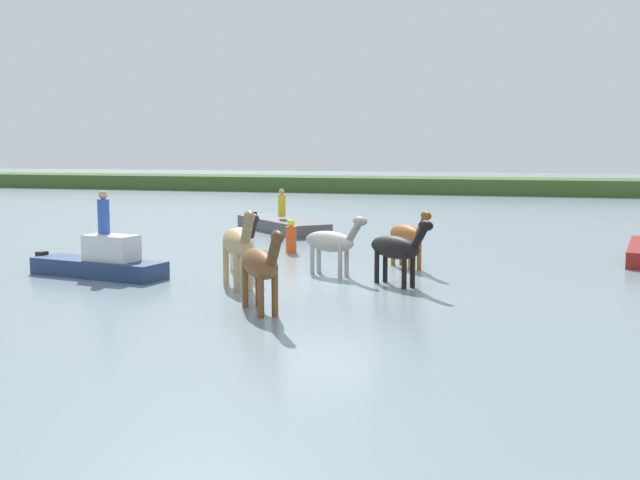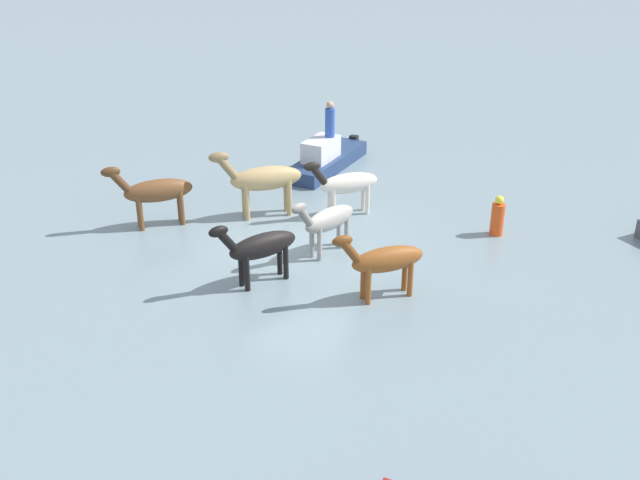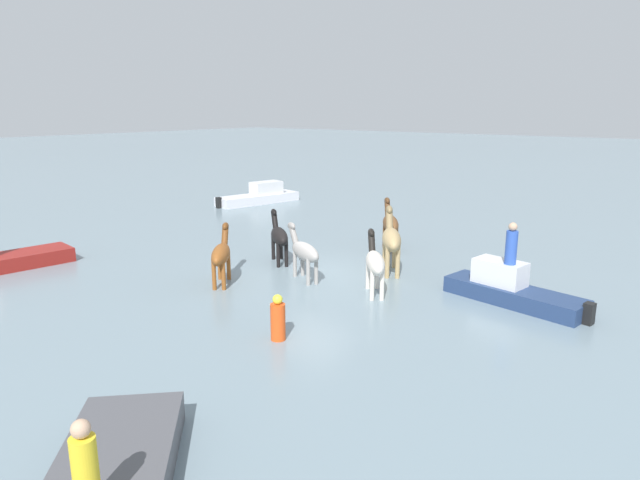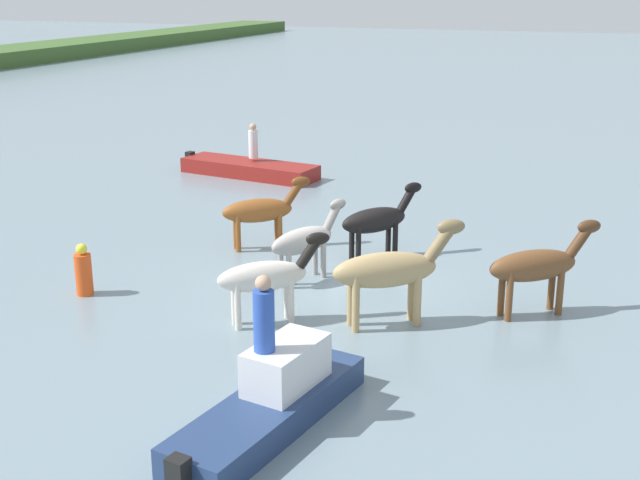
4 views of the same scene
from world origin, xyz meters
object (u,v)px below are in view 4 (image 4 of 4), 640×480
at_px(boat_skiff_near, 272,406).
at_px(horse_pinto_flank, 390,270).
at_px(person_spotter_bow, 253,142).
at_px(person_watcher_seated, 264,316).
at_px(horse_gray_outer, 537,266).
at_px(buoy_channel_marker, 84,272).
at_px(horse_dun_straggler, 305,240).
at_px(horse_mid_herd, 377,220).
at_px(horse_rear_stallion, 266,276).
at_px(horse_chestnut_trailing, 261,211).
at_px(boat_dinghy_port, 249,171).

bearing_deg(boat_skiff_near, horse_pinto_flank, 2.47).
bearing_deg(person_spotter_bow, person_watcher_seated, -153.99).
relative_size(horse_gray_outer, buoy_channel_marker, 1.88).
distance_m(horse_pinto_flank, horse_dun_straggler, 3.03).
height_order(horse_mid_herd, buoy_channel_marker, horse_mid_herd).
distance_m(horse_rear_stallion, person_watcher_seated, 3.87).
bearing_deg(horse_mid_herd, boat_skiff_near, -135.56).
height_order(horse_mid_herd, person_watcher_seated, person_watcher_seated).
height_order(horse_mid_herd, horse_rear_stallion, horse_mid_herd).
bearing_deg(horse_gray_outer, horse_pinto_flank, 173.13).
distance_m(horse_gray_outer, buoy_channel_marker, 9.40).
xyz_separation_m(horse_chestnut_trailing, boat_dinghy_port, (7.17, 3.80, -0.80)).
relative_size(horse_dun_straggler, buoy_channel_marker, 1.85).
xyz_separation_m(boat_skiff_near, person_watcher_seated, (0.06, 0.14, 1.41)).
xyz_separation_m(boat_dinghy_port, person_spotter_bow, (0.18, -0.10, 0.97)).
relative_size(horse_chestnut_trailing, boat_dinghy_port, 0.39).
relative_size(horse_dun_straggler, boat_dinghy_port, 0.41).
bearing_deg(horse_mid_herd, horse_pinto_flank, -121.03).
xyz_separation_m(horse_dun_straggler, horse_gray_outer, (-0.20, -5.04, 0.10)).
xyz_separation_m(horse_mid_herd, person_watcher_seated, (-8.00, -0.74, 0.75)).
height_order(boat_skiff_near, person_watcher_seated, person_watcher_seated).
distance_m(person_spotter_bow, buoy_channel_marker, 11.77).
bearing_deg(person_spotter_bow, horse_chestnut_trailing, -153.31).
bearing_deg(boat_skiff_near, horse_rear_stallion, 35.47).
bearing_deg(horse_chestnut_trailing, buoy_channel_marker, -155.05).
bearing_deg(horse_mid_herd, horse_rear_stallion, -151.97).
relative_size(horse_gray_outer, boat_dinghy_port, 0.42).
relative_size(horse_mid_herd, boat_skiff_near, 0.47).
distance_m(horse_pinto_flank, horse_chestnut_trailing, 5.64).
bearing_deg(horse_rear_stallion, horse_pinto_flank, -20.40).
xyz_separation_m(horse_pinto_flank, boat_skiff_near, (-4.29, 0.55, -0.83)).
relative_size(horse_dun_straggler, horse_rear_stallion, 1.07).
bearing_deg(horse_rear_stallion, boat_dinghy_port, 78.04).
bearing_deg(person_spotter_bow, horse_gray_outer, -131.28).
bearing_deg(person_watcher_seated, horse_gray_outer, -29.36).
xyz_separation_m(horse_pinto_flank, horse_rear_stallion, (-0.77, 2.24, -0.17)).
distance_m(horse_gray_outer, person_watcher_seated, 6.68).
bearing_deg(boat_skiff_near, horse_chestnut_trailing, 35.80).
bearing_deg(person_spotter_bow, boat_dinghy_port, 149.96).
bearing_deg(person_spotter_bow, buoy_channel_marker, -172.47).
distance_m(boat_dinghy_port, person_watcher_seated, 16.79).
distance_m(horse_pinto_flank, horse_gray_outer, 3.01).
relative_size(horse_pinto_flank, person_spotter_bow, 2.02).
height_order(horse_dun_straggler, horse_chestnut_trailing, horse_chestnut_trailing).
bearing_deg(horse_gray_outer, horse_rear_stallion, 167.66).
xyz_separation_m(horse_chestnut_trailing, person_spotter_bow, (7.35, 3.69, 0.18)).
height_order(horse_gray_outer, horse_rear_stallion, horse_gray_outer).
bearing_deg(horse_dun_straggler, horse_gray_outer, -66.30).
distance_m(boat_skiff_near, person_spotter_bow, 16.97).
bearing_deg(boat_dinghy_port, horse_chestnut_trailing, -54.04).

